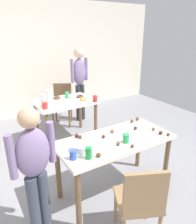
{
  "coord_description": "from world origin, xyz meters",
  "views": [
    {
      "loc": [
        -1.49,
        -1.87,
        1.94
      ],
      "look_at": [
        -0.05,
        0.44,
        0.9
      ],
      "focal_mm": 34.63,
      "sensor_mm": 36.0,
      "label": 1
    }
  ],
  "objects": [
    {
      "name": "cup_near_0",
      "position": [
        -0.09,
        -0.21,
        0.8
      ],
      "size": [
        0.08,
        0.08,
        0.1
      ],
      "primitive_type": "cylinder",
      "color": "green",
      "rests_on": "dining_table_near"
    },
    {
      "name": "cake_ball_0",
      "position": [
        0.4,
        -0.15,
        0.77
      ],
      "size": [
        0.05,
        0.05,
        0.05
      ],
      "primitive_type": "sphere",
      "color": "brown",
      "rests_on": "dining_table_near"
    },
    {
      "name": "fork_near",
      "position": [
        0.1,
        -0.15,
        0.75
      ],
      "size": [
        0.17,
        0.02,
        0.01
      ],
      "primitive_type": "cube",
      "color": "silver",
      "rests_on": "dining_table_near"
    },
    {
      "name": "cake_ball_3",
      "position": [
        0.39,
        -0.28,
        0.77
      ],
      "size": [
        0.05,
        0.05,
        0.05
      ],
      "primitive_type": "sphere",
      "color": "#3D2319",
      "rests_on": "dining_table_near"
    },
    {
      "name": "cake_ball_12",
      "position": [
        0.45,
        0.2,
        0.78
      ],
      "size": [
        0.05,
        0.05,
        0.05
      ],
      "primitive_type": "sphere",
      "color": "brown",
      "rests_on": "dining_table_near"
    },
    {
      "name": "cake_ball_13",
      "position": [
        -0.25,
        0.01,
        0.77
      ],
      "size": [
        0.04,
        0.04,
        0.04
      ],
      "primitive_type": "sphere",
      "color": "#3D2319",
      "rests_on": "dining_table_near"
    },
    {
      "name": "dining_table_far",
      "position": [
        -0.06,
        1.56,
        0.64
      ],
      "size": [
        1.03,
        0.73,
        0.75
      ],
      "color": "white",
      "rests_on": "ground_plane"
    },
    {
      "name": "chair_near_table",
      "position": [
        -0.35,
        -0.77,
        0.5
      ],
      "size": [
        0.53,
        0.53,
        0.87
      ],
      "color": "olive",
      "rests_on": "ground_plane"
    },
    {
      "name": "dining_table_near",
      "position": [
        -0.14,
        -0.08,
        0.65
      ],
      "size": [
        1.38,
        0.64,
        0.75
      ],
      "color": "silver",
      "rests_on": "ground_plane"
    },
    {
      "name": "cake_ball_11",
      "position": [
        0.34,
        0.19,
        0.77
      ],
      "size": [
        0.05,
        0.05,
        0.05
      ],
      "primitive_type": "sphere",
      "color": "brown",
      "rests_on": "dining_table_near"
    },
    {
      "name": "cake_ball_1",
      "position": [
        0.44,
        -0.35,
        0.77
      ],
      "size": [
        0.04,
        0.04,
        0.04
      ],
      "primitive_type": "sphere",
      "color": "brown",
      "rests_on": "dining_table_near"
    },
    {
      "name": "chair_far_table",
      "position": [
        0.18,
        2.27,
        0.5
      ],
      "size": [
        0.55,
        0.55,
        0.87
      ],
      "color": "brown",
      "rests_on": "ground_plane"
    },
    {
      "name": "cup_far_1",
      "position": [
        0.38,
        1.24,
        0.81
      ],
      "size": [
        0.08,
        0.08,
        0.11
      ],
      "primitive_type": "cylinder",
      "color": "red",
      "rests_on": "dining_table_far"
    },
    {
      "name": "donut_far_2",
      "position": [
        0.26,
        1.25,
        0.77
      ],
      "size": [
        0.11,
        0.11,
        0.03
      ],
      "primitive_type": "torus",
      "color": "white",
      "rests_on": "dining_table_far"
    },
    {
      "name": "cake_ball_10",
      "position": [
        -0.1,
        -0.33,
        0.77
      ],
      "size": [
        0.04,
        0.04,
        0.04
      ],
      "primitive_type": "sphere",
      "color": "brown",
      "rests_on": "dining_table_near"
    },
    {
      "name": "mixing_bowl",
      "position": [
        -0.59,
        -0.1,
        0.79
      ],
      "size": [
        0.2,
        0.2,
        0.08
      ],
      "primitive_type": "cylinder",
      "color": "white",
      "rests_on": "dining_table_near"
    },
    {
      "name": "cake_ball_7",
      "position": [
        -0.5,
        0.19,
        0.77
      ],
      "size": [
        0.05,
        0.05,
        0.05
      ],
      "primitive_type": "sphere",
      "color": "#3D2319",
      "rests_on": "dining_table_near"
    },
    {
      "name": "donut_far_3",
      "position": [
        -0.13,
        1.76,
        0.77
      ],
      "size": [
        0.13,
        0.13,
        0.04
      ],
      "primitive_type": "torus",
      "color": "brown",
      "rests_on": "dining_table_far"
    },
    {
      "name": "donut_far_4",
      "position": [
        -0.45,
        1.49,
        0.77
      ],
      "size": [
        0.13,
        0.13,
        0.04
      ],
      "primitive_type": "torus",
      "color": "gold",
      "rests_on": "dining_table_far"
    },
    {
      "name": "person_girl_near",
      "position": [
        -1.11,
        -0.16,
        0.79
      ],
      "size": [
        0.46,
        0.26,
        1.35
      ],
      "color": "#383D4C",
      "rests_on": "ground_plane"
    },
    {
      "name": "cup_far_3",
      "position": [
        0.05,
        1.69,
        0.81
      ],
      "size": [
        0.07,
        0.07,
        0.12
      ],
      "primitive_type": "cylinder",
      "color": "green",
      "rests_on": "dining_table_far"
    },
    {
      "name": "cup_far_2",
      "position": [
        -0.36,
        1.79,
        0.81
      ],
      "size": [
        0.08,
        0.08,
        0.11
      ],
      "primitive_type": "cylinder",
      "color": "white",
      "rests_on": "dining_table_far"
    },
    {
      "name": "donut_far_5",
      "position": [
        0.28,
        1.62,
        0.77
      ],
      "size": [
        0.14,
        0.14,
        0.04
      ],
      "primitive_type": "torus",
      "color": "brown",
      "rests_on": "dining_table_far"
    },
    {
      "name": "cake_ball_8",
      "position": [
        -0.08,
        0.07,
        0.78
      ],
      "size": [
        0.05,
        0.05,
        0.05
      ],
      "primitive_type": "sphere",
      "color": "brown",
      "rests_on": "dining_table_near"
    },
    {
      "name": "cake_ball_6",
      "position": [
        -0.51,
        -0.3,
        0.77
      ],
      "size": [
        0.05,
        0.05,
        0.05
      ],
      "primitive_type": "sphere",
      "color": "brown",
      "rests_on": "dining_table_near"
    },
    {
      "name": "cup_far_0",
      "position": [
        -0.49,
        1.35,
        0.8
      ],
      "size": [
        0.09,
        0.09,
        0.11
      ],
      "primitive_type": "cylinder",
      "color": "red",
      "rests_on": "dining_table_far"
    },
    {
      "name": "cake_ball_9",
      "position": [
        -0.48,
        0.15,
        0.77
      ],
      "size": [
        0.05,
        0.05,
        0.05
      ],
      "primitive_type": "sphere",
      "color": "brown",
      "rests_on": "dining_table_near"
    },
    {
      "name": "pitcher_far",
      "position": [
        -0.32,
        1.61,
        0.86
      ],
      "size": [
        0.11,
        0.11,
        0.22
      ],
      "primitive_type": "cylinder",
      "color": "white",
      "rests_on": "dining_table_far"
    },
    {
      "name": "cup_near_1",
      "position": [
        -0.74,
        -0.2,
        0.8
      ],
      "size": [
        0.07,
        0.07,
        0.09
      ],
      "primitive_type": "cylinder",
      "color": "#3351B2",
      "rests_on": "dining_table_near"
    },
    {
      "name": "donut_far_0",
      "position": [
        0.25,
        1.42,
        0.77
      ],
      "size": [
        0.14,
        0.14,
        0.04
      ],
      "primitive_type": "torus",
      "color": "gold",
      "rests_on": "dining_table_far"
    },
    {
      "name": "soda_can",
      "position": [
        -0.6,
        -0.27,
        0.81
      ],
      "size": [
        0.07,
        0.07,
        0.12
      ],
      "primitive_type": "cylinder",
      "color": "#198438",
      "rests_on": "dining_table_near"
    },
    {
      "name": "person_adult_far",
      "position": [
        0.6,
        2.25,
        0.97
      ],
      "size": [
        0.45,
        0.26,
        1.6
      ],
      "color": "#28282D",
      "rests_on": "ground_plane"
    },
    {
      "name": "donut_far_1",
      "position": [
        -0.5,
        1.86,
        0.77
      ],
      "size": [
        0.11,
        0.11,
        0.03
      ],
      "primitive_type": "torus",
      "color": "white",
      "rests_on": "dining_table_far"
    },
    {
      "name": "wall_back",
      "position": [
        0.0,
        3.2,
        1.3
      ],
      "size": [
        6.4,
        0.1,
        2.6
      ],
      "primitive_type": "cube",
      "color": "beige",
      "rests_on": "ground_plane"
    },
    {
      "name": "ground_plane",
      "position": [
        0.0,
        0.0,
        0.0
      ],
      "size": [
        6.4,
        6.4,
        0.0
      ],
      "primitive_type": "plane",
      "color": "gray"
    },
    {
      "name": "cake_ball_5",
      "position": [
        0.23,
        -0.01,
        0.77
      ],
      "size": [
        0.04,
        0.04,
        0.04
      ],
      "primitive_type": "sphere",
      "color": "#3D2319",
      "rests_on": "dining_table_near"
    },
    {
      "name": "cake_ball_4",
      "position": [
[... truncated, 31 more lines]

